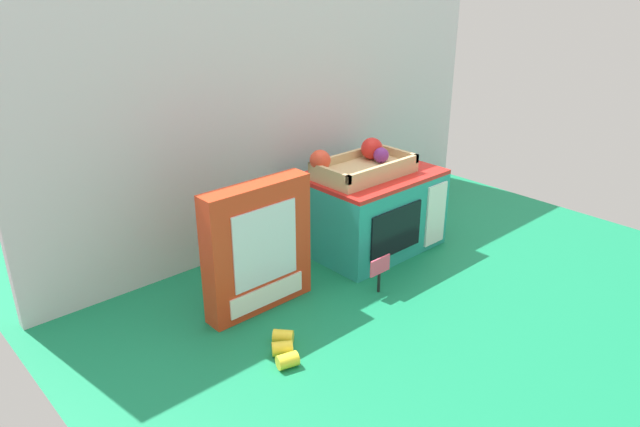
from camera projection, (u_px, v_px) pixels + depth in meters
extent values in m
plane|color=#147A4C|center=(355.00, 265.00, 1.69)|extent=(1.70, 1.70, 0.00)
cube|color=silver|center=(284.00, 117.00, 1.75)|extent=(1.61, 0.03, 0.75)
cube|color=teal|center=(370.00, 212.00, 1.76)|extent=(0.38, 0.28, 0.22)
cube|color=red|center=(372.00, 174.00, 1.71)|extent=(0.38, 0.28, 0.01)
cube|color=black|center=(396.00, 231.00, 1.63)|extent=(0.20, 0.01, 0.13)
cube|color=white|center=(436.00, 214.00, 1.74)|extent=(0.08, 0.01, 0.19)
cube|color=tan|center=(364.00, 171.00, 1.68)|extent=(0.29, 0.16, 0.03)
cube|color=tan|center=(384.00, 169.00, 1.62)|extent=(0.29, 0.01, 0.02)
cube|color=tan|center=(346.00, 157.00, 1.72)|extent=(0.29, 0.01, 0.02)
cube|color=tan|center=(329.00, 173.00, 1.59)|extent=(0.01, 0.16, 0.02)
cube|color=tan|center=(396.00, 153.00, 1.76)|extent=(0.01, 0.16, 0.02)
sphere|color=#E04228|center=(320.00, 160.00, 1.63)|extent=(0.06, 0.06, 0.06)
sphere|color=#72287F|center=(381.00, 155.00, 1.70)|extent=(0.04, 0.04, 0.04)
sphere|color=red|center=(372.00, 149.00, 1.73)|extent=(0.06, 0.06, 0.06)
cube|color=red|center=(258.00, 248.00, 1.42)|extent=(0.28, 0.06, 0.33)
cube|color=silver|center=(266.00, 246.00, 1.39)|extent=(0.18, 0.00, 0.20)
cube|color=white|center=(267.00, 295.00, 1.45)|extent=(0.22, 0.00, 0.05)
cylinder|color=black|center=(379.00, 282.00, 1.54)|extent=(0.01, 0.01, 0.06)
cube|color=#F44C6B|center=(380.00, 266.00, 1.52)|extent=(0.07, 0.00, 0.05)
cylinder|color=yellow|center=(283.00, 337.00, 1.34)|extent=(0.05, 0.06, 0.03)
cylinder|color=yellow|center=(282.00, 349.00, 1.29)|extent=(0.06, 0.05, 0.03)
cylinder|color=yellow|center=(288.00, 360.00, 1.26)|extent=(0.05, 0.04, 0.03)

